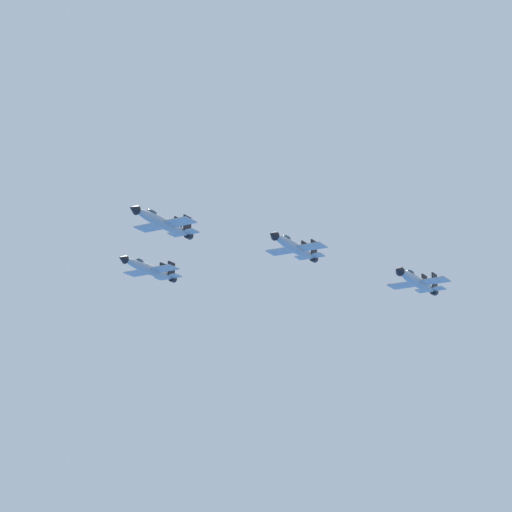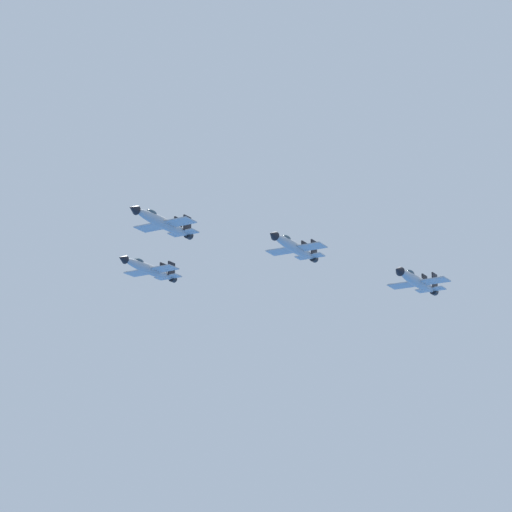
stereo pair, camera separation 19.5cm
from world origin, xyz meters
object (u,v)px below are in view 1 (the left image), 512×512
Objects in this scene: jet_lead at (163,222)px; jet_left_outer at (417,281)px; jet_right_wingman at (149,269)px; jet_left_wingman at (294,247)px.

jet_left_outer is at bearing 140.14° from jet_lead.
jet_right_wingman is at bearing -67.61° from jet_left_outer.
jet_lead is 22.60m from jet_right_wingman.
jet_lead is at bearing -41.37° from jet_left_wingman.
jet_lead is at bearing -39.39° from jet_left_outer.
jet_right_wingman is (-0.05, 22.57, -1.30)m from jet_lead.
jet_right_wingman is 0.96× the size of jet_left_outer.
jet_right_wingman is at bearing -139.13° from jet_lead.
jet_left_wingman is 0.97× the size of jet_left_outer.
jet_lead reaches higher than jet_right_wingman.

